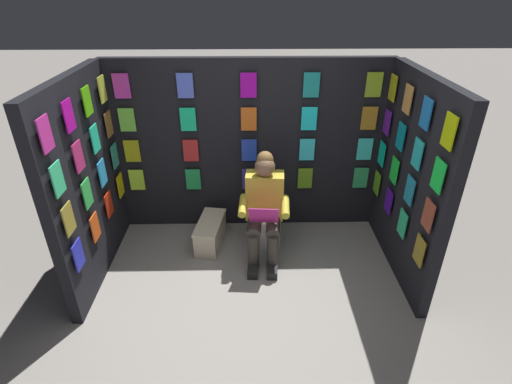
{
  "coord_description": "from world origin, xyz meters",
  "views": [
    {
      "loc": [
        0.01,
        2.56,
        2.76
      ],
      "look_at": [
        -0.07,
        -0.89,
        0.85
      ],
      "focal_mm": 27.6,
      "sensor_mm": 36.0,
      "label": 1
    }
  ],
  "objects": [
    {
      "name": "ground_plane",
      "position": [
        0.0,
        0.0,
        0.0
      ],
      "size": [
        30.0,
        30.0,
        0.0
      ],
      "primitive_type": "plane",
      "color": "gray"
    },
    {
      "name": "display_wall_back",
      "position": [
        -0.0,
        -1.66,
        1.01
      ],
      "size": [
        3.13,
        0.14,
        2.02
      ],
      "color": "black",
      "rests_on": "ground"
    },
    {
      "name": "display_wall_left",
      "position": [
        -1.56,
        -0.81,
        1.01
      ],
      "size": [
        0.14,
        1.61,
        2.02
      ],
      "color": "black",
      "rests_on": "ground"
    },
    {
      "name": "display_wall_right",
      "position": [
        1.56,
        -0.81,
        1.01
      ],
      "size": [
        0.14,
        1.61,
        2.02
      ],
      "color": "black",
      "rests_on": "ground"
    },
    {
      "name": "toilet",
      "position": [
        -0.17,
        -1.22,
        0.33
      ],
      "size": [
        0.42,
        0.57,
        0.77
      ],
      "rotation": [
        0.0,
        0.0,
        -0.07
      ],
      "color": "white",
      "rests_on": "ground"
    },
    {
      "name": "person_reading",
      "position": [
        -0.15,
        -0.99,
        0.6
      ],
      "size": [
        0.54,
        0.7,
        1.19
      ],
      "rotation": [
        0.0,
        0.0,
        -0.07
      ],
      "color": "gold",
      "rests_on": "ground"
    },
    {
      "name": "comic_longbox_near",
      "position": [
        0.46,
        -1.18,
        0.16
      ],
      "size": [
        0.35,
        0.63,
        0.31
      ],
      "rotation": [
        0.0,
        0.0,
        -0.15
      ],
      "color": "beige",
      "rests_on": "ground"
    }
  ]
}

